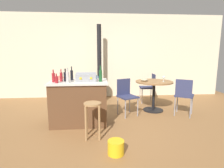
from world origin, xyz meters
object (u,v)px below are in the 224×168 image
at_px(plastic_bucket, 116,147).
at_px(bottle_6, 68,77).
at_px(folding_chair_far, 126,94).
at_px(wooden_stool, 93,113).
at_px(toolbox, 86,77).
at_px(bottle_1, 101,75).
at_px(cup_0, 78,77).
at_px(bottle_3, 57,79).
at_px(cup_1, 60,78).
at_px(dining_table, 154,88).
at_px(serving_bowl, 144,80).
at_px(wood_stove, 100,83).
at_px(folding_chair_left, 184,94).
at_px(bottle_2, 54,77).
at_px(kitchen_island, 79,102).
at_px(bottle_0, 61,77).
at_px(bottle_5, 72,75).
at_px(cup_2, 95,77).
at_px(wine_glass, 164,77).
at_px(folding_chair_near, 149,86).
at_px(bottle_4, 65,76).

bearing_deg(plastic_bucket, bottle_6, 127.37).
height_order(folding_chair_far, bottle_6, bottle_6).
distance_m(wooden_stool, toolbox, 0.85).
xyz_separation_m(bottle_1, plastic_bucket, (0.19, -1.14, -0.92)).
bearing_deg(cup_0, plastic_bucket, -65.49).
relative_size(bottle_3, cup_1, 1.46).
distance_m(dining_table, serving_bowl, 0.33).
xyz_separation_m(dining_table, wood_stove, (-1.35, 1.19, -0.04)).
xyz_separation_m(folding_chair_left, cup_1, (-2.78, -0.06, 0.42)).
bearing_deg(bottle_2, kitchen_island, 13.76).
bearing_deg(cup_0, toolbox, -52.99).
height_order(toolbox, bottle_6, bottle_6).
relative_size(toolbox, bottle_3, 2.23).
xyz_separation_m(bottle_0, bottle_5, (0.19, 0.11, 0.02)).
xyz_separation_m(bottle_5, bottle_6, (-0.04, -0.28, -0.00)).
bearing_deg(plastic_bucket, dining_table, 59.17).
bearing_deg(cup_2, wine_glass, 12.90).
bearing_deg(cup_2, plastic_bucket, -78.71).
bearing_deg(bottle_6, kitchen_island, 44.70).
bearing_deg(folding_chair_near, cup_0, -145.71).
distance_m(bottle_4, cup_1, 0.27).
bearing_deg(bottle_3, cup_2, 31.74).
distance_m(kitchen_island, toolbox, 0.56).
height_order(toolbox, cup_0, toolbox).
height_order(cup_1, wine_glass, cup_1).
height_order(folding_chair_near, bottle_4, bottle_4).
bearing_deg(wooden_stool, folding_chair_far, 56.39).
relative_size(cup_1, serving_bowl, 0.69).
height_order(folding_chair_left, bottle_2, bottle_2).
bearing_deg(wine_glass, serving_bowl, 163.93).
bearing_deg(bottle_1, wine_glass, 24.60).
bearing_deg(bottle_6, folding_chair_far, 27.26).
height_order(kitchen_island, bottle_3, bottle_3).
bearing_deg(bottle_1, kitchen_island, 165.81).
relative_size(kitchen_island, serving_bowl, 6.53).
distance_m(bottle_1, cup_2, 0.36).
xyz_separation_m(bottle_3, cup_0, (0.37, 0.41, -0.02)).
xyz_separation_m(kitchen_island, folding_chair_near, (1.93, 1.50, 0.04)).
distance_m(bottle_3, cup_2, 0.86).
xyz_separation_m(toolbox, cup_0, (-0.18, 0.23, -0.04)).
xyz_separation_m(dining_table, toolbox, (-1.65, -0.76, 0.41)).
xyz_separation_m(folding_chair_far, cup_0, (-1.08, -0.28, 0.45)).
bearing_deg(cup_0, bottle_1, -32.26).
relative_size(kitchen_island, bottle_6, 4.11).
relative_size(wood_stove, bottle_5, 8.00).
distance_m(folding_chair_near, toolbox, 2.41).
bearing_deg(bottle_1, folding_chair_far, 43.13).
bearing_deg(bottle_2, bottle_4, 21.14).
bearing_deg(cup_1, folding_chair_near, 29.56).
bearing_deg(serving_bowl, folding_chair_far, -151.74).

